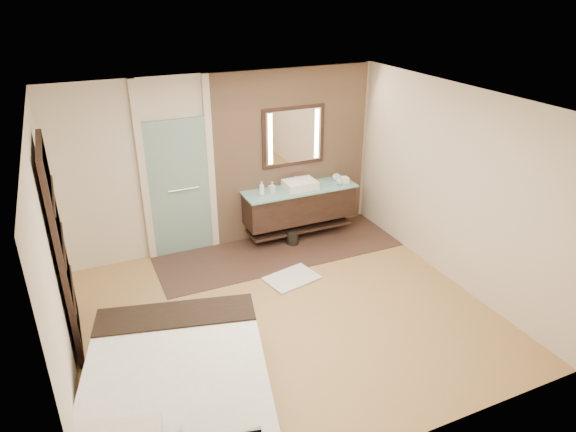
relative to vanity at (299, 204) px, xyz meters
name	(u,v)px	position (x,y,z in m)	size (l,w,h in m)	color
floor	(285,315)	(-1.10, -1.92, -0.58)	(5.00, 5.00, 0.00)	#A78446
tile_strip	(279,250)	(-0.50, -0.32, -0.57)	(3.80, 1.30, 0.01)	#3E2922
stone_wall	(292,154)	(0.00, 0.29, 0.77)	(2.60, 0.08, 2.70)	tan
vanity	(299,204)	(0.00, 0.00, 0.00)	(1.85, 0.55, 0.88)	black
mirror_unit	(294,136)	(0.00, 0.24, 1.07)	(1.06, 0.04, 0.96)	black
frosted_door	(179,183)	(-1.85, 0.28, 0.56)	(1.10, 0.12, 2.70)	silver
shoji_partition	(61,248)	(-3.53, -1.32, 0.63)	(0.06, 1.20, 2.40)	black
bed	(178,394)	(-2.72, -3.08, -0.24)	(2.16, 2.47, 0.82)	black
bath_mat	(292,278)	(-0.67, -1.17, -0.56)	(0.72, 0.50, 0.02)	white
waste_bin	(292,238)	(-0.22, -0.21, -0.46)	(0.19, 0.19, 0.24)	black
tissue_box	(344,180)	(0.76, -0.09, 0.33)	(0.12, 0.12, 0.10)	white
soap_bottle_a	(262,188)	(-0.65, 0.00, 0.39)	(0.08, 0.08, 0.21)	white
soap_bottle_b	(272,187)	(-0.48, -0.01, 0.38)	(0.08, 0.08, 0.18)	#B2B2B2
soap_bottle_c	(340,180)	(0.66, -0.12, 0.36)	(0.11, 0.11, 0.15)	#A9D4D4
cup	(336,177)	(0.71, 0.08, 0.33)	(0.12, 0.12, 0.09)	white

